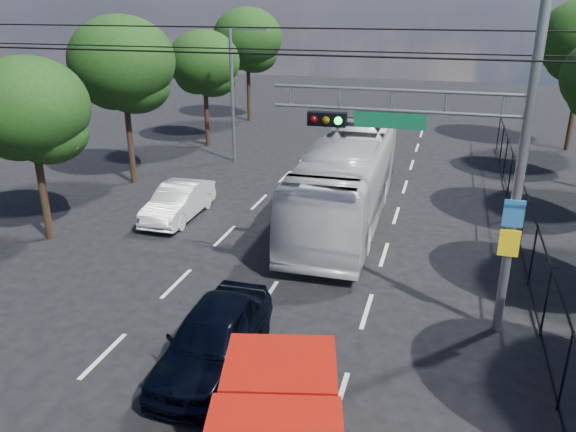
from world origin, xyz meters
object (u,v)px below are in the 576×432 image
at_px(navy_hatchback, 214,338).
at_px(white_bus, 347,181).
at_px(signal_mast, 472,136).
at_px(white_van, 178,202).

bearing_deg(navy_hatchback, white_bus, 82.27).
height_order(signal_mast, white_van, signal_mast).
xyz_separation_m(white_bus, white_van, (-6.55, -1.67, -0.95)).
bearing_deg(white_van, signal_mast, -26.81).
xyz_separation_m(navy_hatchback, white_bus, (1.20, 10.52, 0.86)).
height_order(signal_mast, white_bus, signal_mast).
bearing_deg(white_van, white_bus, 13.48).
relative_size(signal_mast, white_bus, 0.80).
height_order(navy_hatchback, white_bus, white_bus).
xyz_separation_m(navy_hatchback, white_van, (-5.35, 8.85, -0.09)).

